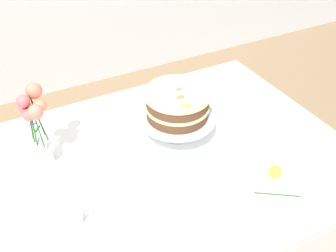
# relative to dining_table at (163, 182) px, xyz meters

# --- Properties ---
(dining_table) EXTENTS (1.40, 1.00, 0.74)m
(dining_table) POSITION_rel_dining_table_xyz_m (0.00, 0.00, 0.00)
(dining_table) COLOR white
(dining_table) RESTS_ON ground
(linen_napkin) EXTENTS (0.39, 0.39, 0.00)m
(linen_napkin) POSITION_rel_dining_table_xyz_m (0.12, 0.12, 0.09)
(linen_napkin) COLOR white
(linen_napkin) RESTS_ON dining_table
(cake_stand) EXTENTS (0.29, 0.29, 0.10)m
(cake_stand) POSITION_rel_dining_table_xyz_m (0.12, 0.12, 0.17)
(cake_stand) COLOR silver
(cake_stand) RESTS_ON linen_napkin
(layer_cake) EXTENTS (0.24, 0.24, 0.11)m
(layer_cake) POSITION_rel_dining_table_xyz_m (0.12, 0.12, 0.25)
(layer_cake) COLOR brown
(layer_cake) RESTS_ON cake_stand
(flower_vase) EXTENTS (0.10, 0.12, 0.31)m
(flower_vase) POSITION_rel_dining_table_xyz_m (-0.37, 0.21, 0.24)
(flower_vase) COLOR silver
(flower_vase) RESTS_ON dining_table
(teacup) EXTENTS (0.12, 0.12, 0.06)m
(teacup) POSITION_rel_dining_table_xyz_m (-0.36, -0.11, 0.11)
(teacup) COLOR white
(teacup) RESTS_ON dining_table
(fallen_rose) EXTENTS (0.13, 0.14, 0.05)m
(fallen_rose) POSITION_rel_dining_table_xyz_m (0.31, -0.24, 0.11)
(fallen_rose) COLOR #2D6028
(fallen_rose) RESTS_ON dining_table
(loose_petal_0) EXTENTS (0.03, 0.04, 0.00)m
(loose_petal_0) POSITION_rel_dining_table_xyz_m (0.32, 0.22, 0.09)
(loose_petal_0) COLOR #E56B51
(loose_petal_0) RESTS_ON dining_table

